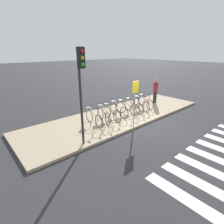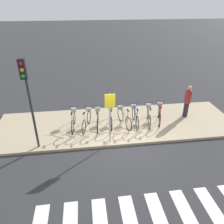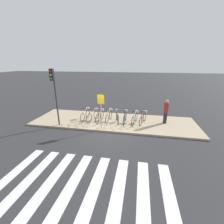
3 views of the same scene
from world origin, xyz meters
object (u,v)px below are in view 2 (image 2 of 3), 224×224
parked_bicycle_4 (124,117)px  parked_bicycle_7 (159,113)px  parked_bicycle_2 (98,119)px  sign_post (110,110)px  parked_bicycle_6 (149,115)px  traffic_light (27,88)px  parked_bicycle_1 (87,119)px  parked_bicycle_5 (135,116)px  parked_bicycle_3 (111,116)px  parked_bicycle_0 (73,120)px  pedestrian (187,101)px

parked_bicycle_4 → parked_bicycle_7: (1.93, 0.08, 0.00)m
parked_bicycle_2 → sign_post: bearing=-71.8°
parked_bicycle_2 → parked_bicycle_6: bearing=1.0°
parked_bicycle_6 → traffic_light: 6.08m
parked_bicycle_1 → parked_bicycle_5: bearing=0.7°
parked_bicycle_2 → parked_bicycle_7: bearing=2.3°
parked_bicycle_1 → parked_bicycle_3: size_ratio=0.97×
parked_bicycle_5 → sign_post: 2.36m
parked_bicycle_6 → parked_bicycle_5: bearing=-180.0°
traffic_light → sign_post: (3.19, 0.05, -1.22)m
parked_bicycle_2 → parked_bicycle_4: same height
parked_bicycle_1 → parked_bicycle_6: same height
parked_bicycle_3 → parked_bicycle_6: 1.98m
parked_bicycle_5 → traffic_light: (-4.67, -1.47, 2.37)m
parked_bicycle_0 → parked_bicycle_1: same height
parked_bicycle_5 → sign_post: size_ratio=0.73×
parked_bicycle_6 → parked_bicycle_7: (0.60, 0.08, 0.00)m
parked_bicycle_3 → traffic_light: traffic_light is taller
parked_bicycle_1 → sign_post: (1.00, -1.40, 1.15)m
parked_bicycle_0 → sign_post: size_ratio=0.73×
parked_bicycle_0 → parked_bicycle_2: (1.21, -0.08, 0.00)m
parked_bicycle_4 → pedestrian: (3.54, 0.40, 0.50)m
parked_bicycle_1 → parked_bicycle_2: bearing=-1.8°
sign_post → pedestrian: bearing=22.5°
parked_bicycle_1 → pedestrian: (5.42, 0.43, 0.50)m
parked_bicycle_2 → parked_bicycle_4: (1.34, 0.05, 0.00)m
parked_bicycle_6 → parked_bicycle_2: bearing=-179.0°
parked_bicycle_2 → parked_bicycle_7: same height
parked_bicycle_2 → pedestrian: size_ratio=0.95×
parked_bicycle_3 → parked_bicycle_5: same height
parked_bicycle_2 → parked_bicycle_0: bearing=176.0°
parked_bicycle_3 → parked_bicycle_7: (2.59, -0.03, 0.00)m
parked_bicycle_2 → traffic_light: bearing=-152.4°
pedestrian → sign_post: bearing=-157.5°
pedestrian → sign_post: size_ratio=0.76×
pedestrian → parked_bicycle_6: bearing=-169.8°
sign_post → parked_bicycle_4: bearing=58.2°
parked_bicycle_2 → traffic_light: 3.89m
parked_bicycle_7 → sign_post: (-2.82, -1.51, 1.15)m
parked_bicycle_6 → parked_bicycle_7: size_ratio=1.02×
parked_bicycle_6 → parked_bicycle_1: bearing=-179.4°
parked_bicycle_3 → sign_post: size_ratio=0.73×
pedestrian → traffic_light: size_ratio=0.45×
traffic_light → parked_bicycle_1: bearing=33.4°
parked_bicycle_4 → traffic_light: 4.94m
parked_bicycle_6 → traffic_light: traffic_light is taller
pedestrian → parked_bicycle_2: bearing=-174.8°
parked_bicycle_5 → parked_bicycle_3: bearing=175.1°
parked_bicycle_2 → parked_bicycle_7: (3.27, 0.13, 0.00)m
parked_bicycle_1 → parked_bicycle_3: same height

